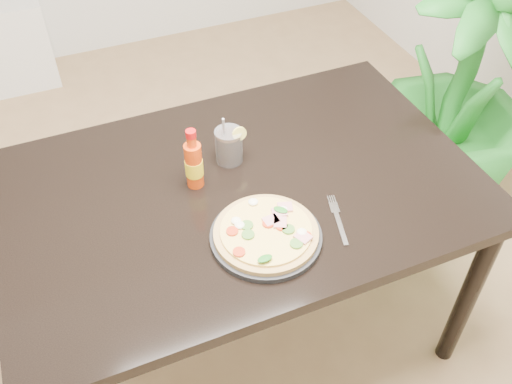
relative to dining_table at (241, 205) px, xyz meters
name	(u,v)px	position (x,y,z in m)	size (l,w,h in m)	color
floor	(173,344)	(-0.27, 0.03, -0.67)	(4.50, 4.50, 0.00)	#9E7A51
dining_table	(241,205)	(0.00, 0.00, 0.00)	(1.40, 0.90, 0.75)	black
plate	(266,237)	(-0.01, -0.22, 0.09)	(0.30, 0.30, 0.02)	black
pizza	(267,231)	(-0.01, -0.22, 0.11)	(0.28, 0.28, 0.03)	tan
hot_sauce_bottle	(194,164)	(-0.12, 0.06, 0.16)	(0.06, 0.06, 0.20)	#D63E0C
cola_cup	(229,146)	(0.01, 0.12, 0.14)	(0.09, 0.08, 0.17)	black
fork	(337,218)	(0.20, -0.23, 0.09)	(0.07, 0.19, 0.00)	silver
houseplant	(459,91)	(1.07, 0.32, -0.07)	(0.66, 0.66, 1.18)	#1E7222
plant_pot	(433,179)	(1.07, 0.32, -0.56)	(0.28, 0.28, 0.22)	brown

